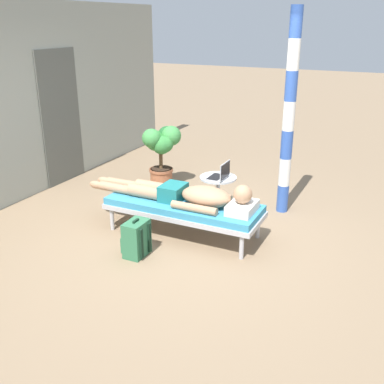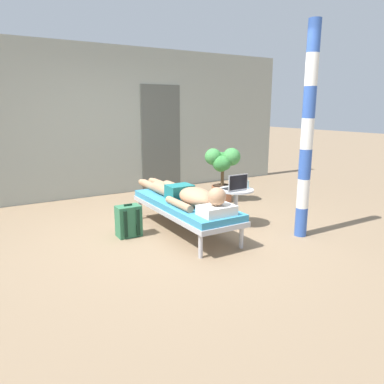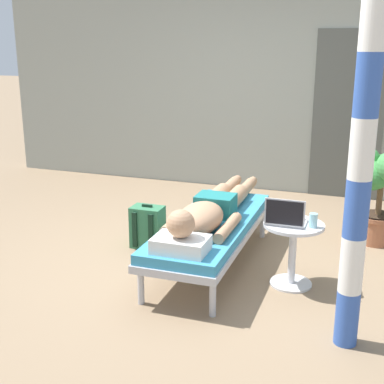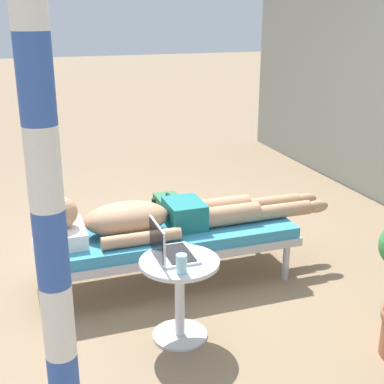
% 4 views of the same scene
% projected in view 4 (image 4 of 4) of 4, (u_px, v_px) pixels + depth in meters
% --- Properties ---
extents(ground_plane, '(40.00, 40.00, 0.00)m').
position_uv_depth(ground_plane, '(166.00, 269.00, 4.18)').
color(ground_plane, '#8C7256').
extents(lounge_chair, '(0.66, 1.88, 0.42)m').
position_uv_depth(lounge_chair, '(167.00, 237.00, 3.91)').
color(lounge_chair, '#B7B7BC').
rests_on(lounge_chair, ground).
extents(person_reclining, '(0.53, 2.17, 0.32)m').
position_uv_depth(person_reclining, '(159.00, 217.00, 3.83)').
color(person_reclining, white).
rests_on(person_reclining, lounge_chair).
extents(side_table, '(0.48, 0.48, 0.52)m').
position_uv_depth(side_table, '(180.00, 285.00, 3.21)').
color(side_table, silver).
rests_on(side_table, ground).
extents(laptop, '(0.31, 0.24, 0.23)m').
position_uv_depth(laptop, '(168.00, 249.00, 3.17)').
color(laptop, silver).
rests_on(laptop, side_table).
extents(drink_glass, '(0.06, 0.06, 0.11)m').
position_uv_depth(drink_glass, '(182.00, 264.00, 2.99)').
color(drink_glass, '#99D8E5').
rests_on(drink_glass, side_table).
extents(backpack, '(0.30, 0.26, 0.42)m').
position_uv_depth(backpack, '(169.00, 219.00, 4.65)').
color(backpack, '#33724C').
rests_on(backpack, ground).
extents(porch_post, '(0.15, 0.15, 2.60)m').
position_uv_depth(porch_post, '(44.00, 168.00, 2.24)').
color(porch_post, '#3359B2').
rests_on(porch_post, ground).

